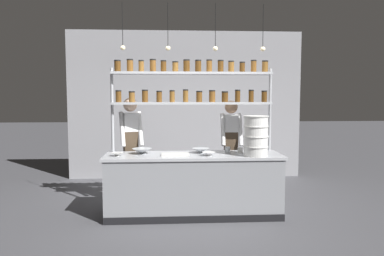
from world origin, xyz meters
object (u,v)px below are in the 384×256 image
serving_cup_front (227,150)px  container_stack (256,136)px  chef_center (231,143)px  spice_shelf_unit (192,89)px  chef_left (131,143)px  serving_cup_by_board (240,150)px  prep_bowl_center_front (209,154)px  prep_bowl_center_back (142,151)px  prep_bowl_near_right (117,154)px  prep_bowl_near_left (201,151)px  cutting_board (175,154)px

serving_cup_front → container_stack: bearing=-40.3°
chef_center → serving_cup_front: 0.66m
spice_shelf_unit → chef_left: (-0.97, 0.24, -0.86)m
serving_cup_front → serving_cup_by_board: serving_cup_front is taller
spice_shelf_unit → prep_bowl_center_front: bearing=-65.0°
prep_bowl_center_back → prep_bowl_near_right: prep_bowl_center_back is taller
prep_bowl_near_left → prep_bowl_near_right: bearing=-170.2°
cutting_board → serving_cup_by_board: (0.99, 0.18, 0.03)m
container_stack → chef_center: bearing=101.9°
prep_bowl_near_right → spice_shelf_unit: bearing=20.8°
spice_shelf_unit → serving_cup_by_board: bearing=-17.1°
cutting_board → serving_cup_front: 0.81m
serving_cup_by_board → prep_bowl_near_right: bearing=-173.9°
cutting_board → serving_cup_front: serving_cup_front is taller
prep_bowl_near_right → chef_left: bearing=78.8°
serving_cup_front → prep_bowl_center_front: bearing=-142.6°
container_stack → prep_bowl_near_right: size_ratio=3.24×
prep_bowl_center_front → prep_bowl_center_back: (-0.98, 0.24, 0.01)m
chef_left → chef_center: size_ratio=1.03×
prep_bowl_center_back → prep_bowl_center_front: bearing=-13.7°
container_stack → serving_cup_front: size_ratio=6.14×
prep_bowl_center_front → prep_bowl_near_right: prep_bowl_center_front is taller
cutting_board → prep_bowl_near_right: 0.84m
cutting_board → prep_bowl_near_left: size_ratio=1.51×
chef_center → prep_bowl_center_front: (-0.47, -0.88, -0.04)m
prep_bowl_center_back → serving_cup_front: bearing=-0.0°
cutting_board → prep_bowl_near_right: bearing=-178.9°
chef_left → serving_cup_front: size_ratio=18.53×
chef_left → prep_bowl_center_back: (0.21, -0.48, -0.06)m
chef_left → chef_center: 1.67m
chef_center → prep_bowl_near_right: chef_center is taller
prep_bowl_near_left → prep_bowl_center_back: (-0.88, -0.03, 0.00)m
prep_bowl_center_front → prep_bowl_center_back: 1.01m
container_stack → prep_bowl_near_left: container_stack is taller
spice_shelf_unit → serving_cup_by_board: size_ratio=30.37×
spice_shelf_unit → chef_center: spice_shelf_unit is taller
prep_bowl_center_back → spice_shelf_unit: bearing=17.2°
chef_left → serving_cup_front: 1.58m
prep_bowl_center_front → serving_cup_front: (0.31, 0.24, 0.02)m
chef_center → prep_bowl_near_right: bearing=-154.4°
chef_left → serving_cup_front: chef_left is taller
cutting_board → serving_cup_front: bearing=11.9°
spice_shelf_unit → cutting_board: size_ratio=6.26×
chef_center → serving_cup_by_board: chef_center is taller
chef_left → cutting_board: chef_left is taller
serving_cup_by_board → prep_bowl_near_left: bearing=178.2°
chef_left → prep_bowl_center_back: 0.53m
chef_center → prep_bowl_center_front: size_ratio=8.65×
spice_shelf_unit → serving_cup_front: spice_shelf_unit is taller
container_stack → prep_bowl_center_back: container_stack is taller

